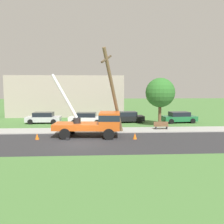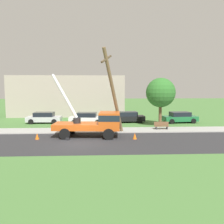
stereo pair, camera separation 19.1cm
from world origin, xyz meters
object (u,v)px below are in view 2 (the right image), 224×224
parked_sedan_white (87,118)px  parked_sedan_green (180,117)px  leaning_utility_pole (113,92)px  parked_sedan_silver (44,118)px  traffic_cone_ahead (135,136)px  parked_sedan_black (128,117)px  traffic_cone_behind (37,136)px  park_bench (162,126)px  roadside_tree_near (161,93)px  utility_truck (96,122)px

parked_sedan_white → parked_sedan_green: 12.18m
leaning_utility_pole → parked_sedan_white: (-2.99, 7.49, -3.55)m
parked_sedan_silver → parked_sedan_green: (17.73, -0.51, 0.00)m
traffic_cone_ahead → parked_sedan_green: bearing=52.5°
parked_sedan_black → leaning_utility_pole: bearing=-105.9°
traffic_cone_behind → park_bench: park_bench is taller
roadside_tree_near → parked_sedan_green: bearing=41.2°
parked_sedan_silver → parked_sedan_green: bearing=-1.6°
traffic_cone_behind → parked_sedan_white: bearing=66.1°
leaning_utility_pole → traffic_cone_ahead: (1.86, -1.90, -3.98)m
parked_sedan_silver → leaning_utility_pole: bearing=-43.7°
roadside_tree_near → parked_sedan_black: bearing=133.9°
parked_sedan_white → roadside_tree_near: size_ratio=0.79×
parked_sedan_black → roadside_tree_near: (3.45, -3.59, 3.30)m
utility_truck → roadside_tree_near: (7.50, 5.44, 2.60)m
traffic_cone_ahead → parked_sedan_silver: parked_sedan_silver is taller
utility_truck → park_bench: 7.86m
traffic_cone_ahead → parked_sedan_white: bearing=117.3°
utility_truck → parked_sedan_green: (10.88, 8.39, -0.70)m
utility_truck → traffic_cone_behind: bearing=-171.3°
traffic_cone_ahead → parked_sedan_green: (7.33, 9.57, 0.43)m
parked_sedan_white → traffic_cone_behind: bearing=-113.9°
traffic_cone_behind → roadside_tree_near: roadside_tree_near is taller
traffic_cone_ahead → traffic_cone_behind: 8.86m
leaning_utility_pole → roadside_tree_near: 7.49m
leaning_utility_pole → parked_sedan_white: size_ratio=1.84×
traffic_cone_ahead → parked_sedan_white: 10.58m
traffic_cone_ahead → roadside_tree_near: size_ratio=0.10×
parked_sedan_black → traffic_cone_behind: bearing=-133.6°
utility_truck → parked_sedan_black: utility_truck is taller
utility_truck → parked_sedan_white: utility_truck is taller
leaning_utility_pole → parked_sedan_silver: (-8.54, 8.17, -3.55)m
leaning_utility_pole → roadside_tree_near: bearing=39.0°
parked_sedan_green → utility_truck: bearing=-142.4°
traffic_cone_ahead → traffic_cone_behind: (-8.85, 0.37, 0.00)m
traffic_cone_behind → parked_sedan_silver: 9.83m
parked_sedan_silver → parked_sedan_black: same height
utility_truck → parked_sedan_green: 13.75m
parked_sedan_silver → park_bench: size_ratio=2.78×
roadside_tree_near → parked_sedan_white: bearing=162.5°
roadside_tree_near → park_bench: bearing=-99.8°
traffic_cone_behind → park_bench: (12.42, 4.01, 0.18)m
parked_sedan_white → traffic_cone_ahead: bearing=-62.7°
leaning_utility_pole → traffic_cone_behind: size_ratio=14.92×
parked_sedan_silver → parked_sedan_white: 5.59m
parked_sedan_green → leaning_utility_pole: bearing=-140.2°
parked_sedan_green → parked_sedan_white: bearing=-179.2°
leaning_utility_pole → roadside_tree_near: size_ratio=1.45×
leaning_utility_pole → parked_sedan_black: leaning_utility_pole is taller
traffic_cone_ahead → parked_sedan_green: 12.06m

